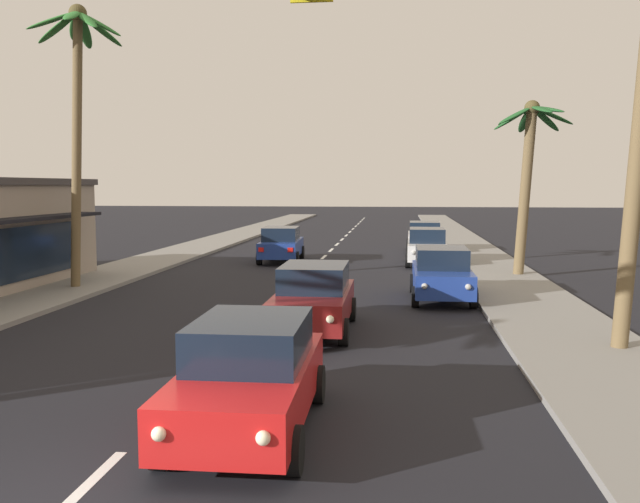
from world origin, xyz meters
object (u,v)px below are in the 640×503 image
at_px(sedan_parked_far_kerb, 427,246).
at_px(palm_right_third, 528,156).
at_px(sedan_lead_at_stop_bar, 250,375).
at_px(sedan_third_in_queue, 314,298).
at_px(traffic_signal_mast, 325,16).
at_px(sedan_parked_mid_kerb, 424,237).
at_px(sedan_oncoming_far, 281,244).
at_px(sedan_parked_nearest_kerb, 441,273).
at_px(palm_left_second, 78,87).

xyz_separation_m(sedan_parked_far_kerb, palm_right_third, (3.71, -4.03, 3.94)).
relative_size(sedan_lead_at_stop_bar, sedan_parked_far_kerb, 1.00).
bearing_deg(sedan_third_in_queue, traffic_signal_mast, -82.23).
bearing_deg(sedan_parked_mid_kerb, sedan_parked_far_kerb, -91.07).
xyz_separation_m(traffic_signal_mast, sedan_oncoming_far, (-4.84, 25.10, -4.40)).
distance_m(sedan_third_in_queue, palm_right_third, 13.54).
height_order(sedan_parked_nearest_kerb, sedan_parked_mid_kerb, same).
height_order(sedan_third_in_queue, sedan_parked_far_kerb, same).
bearing_deg(sedan_parked_mid_kerb, palm_right_third, -69.79).
bearing_deg(sedan_parked_far_kerb, sedan_lead_at_stop_bar, -99.21).
distance_m(palm_left_second, palm_right_third, 16.91).
bearing_deg(sedan_parked_far_kerb, traffic_signal_mast, -94.79).
distance_m(traffic_signal_mast, sedan_lead_at_stop_bar, 5.53).
xyz_separation_m(sedan_third_in_queue, sedan_parked_mid_kerb, (3.54, 20.58, 0.00)).
bearing_deg(sedan_parked_far_kerb, sedan_oncoming_far, 177.22).
distance_m(sedan_parked_far_kerb, palm_right_third, 6.74).
distance_m(sedan_third_in_queue, palm_left_second, 12.13).
relative_size(sedan_parked_far_kerb, palm_left_second, 0.46).
height_order(sedan_lead_at_stop_bar, sedan_oncoming_far, same).
distance_m(sedan_oncoming_far, palm_right_third, 12.14).
height_order(sedan_third_in_queue, palm_left_second, palm_left_second).
bearing_deg(sedan_oncoming_far, sedan_parked_mid_kerb, 37.64).
bearing_deg(palm_left_second, sedan_parked_nearest_kerb, -2.47).
bearing_deg(sedan_lead_at_stop_bar, sedan_parked_mid_kerb, 82.48).
relative_size(sedan_parked_far_kerb, palm_right_third, 0.64).
relative_size(sedan_third_in_queue, palm_right_third, 0.64).
xyz_separation_m(traffic_signal_mast, palm_left_second, (-10.17, 15.57, 1.72)).
distance_m(sedan_oncoming_far, sedan_parked_far_kerb, 6.92).
bearing_deg(sedan_lead_at_stop_bar, sedan_parked_nearest_kerb, 73.44).
distance_m(sedan_oncoming_far, sedan_parked_nearest_kerb, 12.24).
relative_size(sedan_lead_at_stop_bar, palm_right_third, 0.64).
bearing_deg(palm_left_second, sedan_parked_mid_kerb, 50.42).
xyz_separation_m(sedan_oncoming_far, sedan_parked_far_kerb, (6.91, -0.34, 0.00)).
distance_m(sedan_third_in_queue, sedan_parked_far_kerb, 15.23).
bearing_deg(traffic_signal_mast, sedan_parked_nearest_kerb, 81.95).
xyz_separation_m(sedan_parked_nearest_kerb, sedan_parked_far_kerb, (-0.05, 9.73, 0.00)).
xyz_separation_m(traffic_signal_mast, palm_right_third, (5.78, 20.74, -0.46)).
xyz_separation_m(sedan_oncoming_far, sedan_parked_mid_kerb, (7.02, 5.41, 0.00)).
bearing_deg(sedan_parked_far_kerb, sedan_parked_mid_kerb, 88.93).
distance_m(sedan_third_in_queue, sedan_parked_nearest_kerb, 6.18).
distance_m(sedan_parked_nearest_kerb, palm_right_third, 7.83).
relative_size(sedan_oncoming_far, palm_right_third, 0.65).
bearing_deg(sedan_parked_nearest_kerb, sedan_lead_at_stop_bar, -106.56).
height_order(traffic_signal_mast, sedan_lead_at_stop_bar, traffic_signal_mast).
height_order(sedan_parked_nearest_kerb, palm_left_second, palm_left_second).
relative_size(sedan_oncoming_far, sedan_parked_far_kerb, 1.01).
bearing_deg(palm_left_second, palm_right_third, 17.96).
height_order(traffic_signal_mast, sedan_third_in_queue, traffic_signal_mast).
xyz_separation_m(sedan_lead_at_stop_bar, sedan_parked_nearest_kerb, (3.58, 12.03, 0.00)).
xyz_separation_m(sedan_parked_far_kerb, palm_left_second, (-12.25, -9.19, 6.13)).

